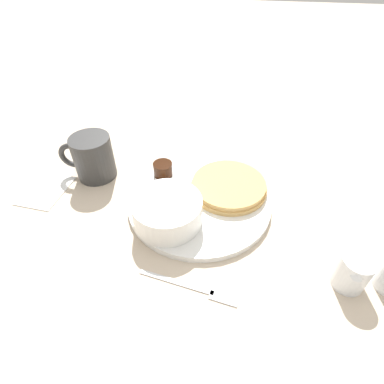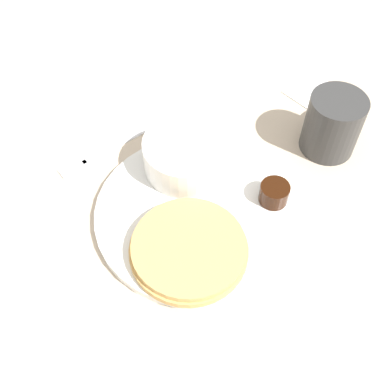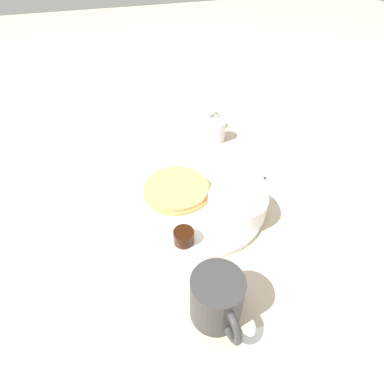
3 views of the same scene
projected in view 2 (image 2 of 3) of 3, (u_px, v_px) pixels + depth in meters
name	position (u px, v px, depth m)	size (l,w,h in m)	color
ground_plane	(196.00, 215.00, 0.64)	(4.00, 4.00, 0.00)	#C6B299
plate	(196.00, 213.00, 0.63)	(0.27, 0.27, 0.01)	white
pancake_stack	(189.00, 249.00, 0.58)	(0.15, 0.15, 0.02)	tan
bowl	(186.00, 154.00, 0.65)	(0.12, 0.12, 0.05)	white
syrup_cup	(274.00, 193.00, 0.63)	(0.04, 0.04, 0.03)	black
butter_ramekin	(195.00, 143.00, 0.68)	(0.04, 0.04, 0.04)	white
coffee_mug	(333.00, 123.00, 0.68)	(0.08, 0.11, 0.09)	#333333
fork	(96.00, 156.00, 0.70)	(0.04, 0.15, 0.00)	silver
napkin	(321.00, 97.00, 0.77)	(0.11, 0.08, 0.00)	white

